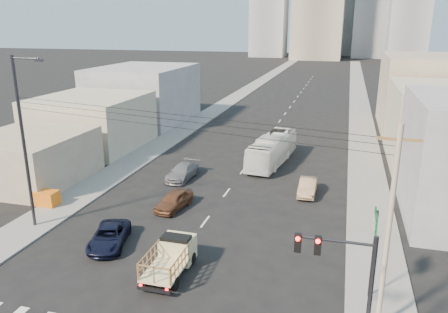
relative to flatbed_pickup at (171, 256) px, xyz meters
The scene contains 25 objects.
ground 1.48m from the flatbed_pickup, 102.88° to the right, with size 420.00×420.00×0.00m, color black.
sidewalk_left 70.07m from the flatbed_pickup, 99.84° to the left, with size 3.50×180.00×0.12m, color gray.
sidewalk_right 70.00m from the flatbed_pickup, 80.52° to the left, with size 3.50×180.00×0.12m, color gray.
lane_dashes 52.04m from the flatbed_pickup, 90.24° to the left, with size 0.15×104.00×0.01m.
flatbed_pickup is the anchor object (origin of this frame).
navy_pickup 5.51m from the flatbed_pickup, 159.15° to the left, with size 2.10×4.56×1.27m, color black.
city_bus 22.51m from the flatbed_pickup, 84.61° to the left, with size 2.48×10.61×2.95m, color white.
sedan_brown 9.26m from the flatbed_pickup, 110.87° to the left, with size 1.63×4.04×1.38m, color brown.
sedan_tan 15.94m from the flatbed_pickup, 65.94° to the left, with size 1.39×4.00×1.32m, color tan.
sedan_grey 16.17m from the flatbed_pickup, 108.47° to the left, with size 1.92×4.72×1.37m, color slate.
traffic_signal 10.96m from the flatbed_pickup, 25.10° to the right, with size 3.23×0.35×6.00m.
green_sign 11.27m from the flatbed_pickup, ahead, with size 0.18×1.60×5.00m.
utility_pole 12.16m from the flatbed_pickup, ahead, with size 1.80×0.24×10.00m.
streetlamp_left 13.14m from the flatbed_pickup, 165.37° to the left, with size 2.36×0.25×12.00m.
overhead_wires 7.89m from the flatbed_pickup, 112.55° to the left, with size 23.01×5.02×0.72m.
crate_stack 14.69m from the flatbed_pickup, 154.23° to the left, with size 1.80×1.20×1.14m.
bldg_right_mid 33.33m from the flatbed_pickup, 54.50° to the left, with size 11.00×14.00×8.00m, color #B1AA8E.
bldg_right_far 47.52m from the flatbed_pickup, 65.32° to the left, with size 12.00×16.00×10.00m, color tan.
bldg_left_near 21.33m from the flatbed_pickup, 148.81° to the left, with size 9.00×10.00×4.40m, color tan.
bldg_left_mid 30.06m from the flatbed_pickup, 129.85° to the left, with size 11.00×12.00×6.00m, color #B1AA8E.
bldg_left_far 42.94m from the flatbed_pickup, 117.41° to the left, with size 12.00×16.00×8.00m, color gray.
midrise_ne 185.85m from the flatbed_pickup, 84.48° to the left, with size 16.00×16.00×40.00m, color gray.
midrise_nw 181.64m from the flatbed_pickup, 98.33° to the left, with size 15.00×15.00×34.00m, color gray.
midrise_back 200.21m from the flatbed_pickup, 88.34° to the left, with size 18.00×18.00×44.00m, color gray.
midrise_east 167.21m from the flatbed_pickup, 79.71° to the left, with size 14.00×14.00×28.00m, color gray.
Camera 1 is at (9.20, -19.76, 13.85)m, focal length 35.00 mm.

